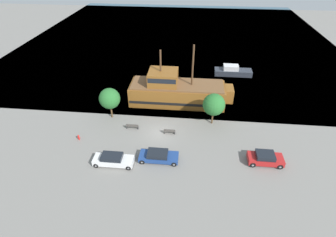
{
  "coord_description": "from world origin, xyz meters",
  "views": [
    {
      "loc": [
        3.95,
        -29.08,
        23.04
      ],
      "look_at": [
        0.86,
        2.0,
        1.2
      ],
      "focal_mm": 28.0,
      "sensor_mm": 36.0,
      "label": 1
    }
  ],
  "objects_px": {
    "parked_car_curb_front": "(265,158)",
    "fire_hydrant": "(79,137)",
    "moored_boat_dockside": "(233,71)",
    "parked_car_curb_mid": "(113,160)",
    "bench_promenade_west": "(132,126)",
    "pirate_ship": "(176,91)",
    "parked_car_curb_rear": "(159,156)",
    "bench_promenade_east": "(170,131)"
  },
  "relations": [
    {
      "from": "parked_car_curb_rear",
      "to": "bench_promenade_west",
      "type": "distance_m",
      "value": 7.63
    },
    {
      "from": "moored_boat_dockside",
      "to": "parked_car_curb_front",
      "type": "bearing_deg",
      "value": -86.76
    },
    {
      "from": "fire_hydrant",
      "to": "bench_promenade_west",
      "type": "bearing_deg",
      "value": 25.02
    },
    {
      "from": "parked_car_curb_mid",
      "to": "bench_promenade_east",
      "type": "distance_m",
      "value": 9.15
    },
    {
      "from": "pirate_ship",
      "to": "moored_boat_dockside",
      "type": "xyz_separation_m",
      "value": [
        10.48,
        11.66,
        -1.32
      ]
    },
    {
      "from": "parked_car_curb_mid",
      "to": "bench_promenade_west",
      "type": "height_order",
      "value": "parked_car_curb_mid"
    },
    {
      "from": "pirate_ship",
      "to": "fire_hydrant",
      "type": "distance_m",
      "value": 16.97
    },
    {
      "from": "parked_car_curb_mid",
      "to": "bench_promenade_west",
      "type": "distance_m",
      "value": 7.36
    },
    {
      "from": "bench_promenade_west",
      "to": "parked_car_curb_mid",
      "type": "bearing_deg",
      "value": -96.02
    },
    {
      "from": "parked_car_curb_front",
      "to": "fire_hydrant",
      "type": "height_order",
      "value": "parked_car_curb_front"
    },
    {
      "from": "parked_car_curb_mid",
      "to": "parked_car_curb_rear",
      "type": "bearing_deg",
      "value": 12.94
    },
    {
      "from": "moored_boat_dockside",
      "to": "parked_car_curb_rear",
      "type": "relative_size",
      "value": 1.51
    },
    {
      "from": "parked_car_curb_front",
      "to": "bench_promenade_west",
      "type": "distance_m",
      "value": 18.44
    },
    {
      "from": "parked_car_curb_mid",
      "to": "parked_car_curb_rear",
      "type": "xyz_separation_m",
      "value": [
        5.39,
        1.24,
        -0.06
      ]
    },
    {
      "from": "bench_promenade_east",
      "to": "bench_promenade_west",
      "type": "relative_size",
      "value": 0.91
    },
    {
      "from": "parked_car_curb_mid",
      "to": "parked_car_curb_rear",
      "type": "distance_m",
      "value": 5.53
    },
    {
      "from": "fire_hydrant",
      "to": "bench_promenade_east",
      "type": "height_order",
      "value": "bench_promenade_east"
    },
    {
      "from": "bench_promenade_east",
      "to": "parked_car_curb_rear",
      "type": "bearing_deg",
      "value": -98.98
    },
    {
      "from": "parked_car_curb_rear",
      "to": "moored_boat_dockside",
      "type": "bearing_deg",
      "value": 65.77
    },
    {
      "from": "pirate_ship",
      "to": "parked_car_curb_mid",
      "type": "xyz_separation_m",
      "value": [
        -6.55,
        -15.42,
        -1.36
      ]
    },
    {
      "from": "parked_car_curb_rear",
      "to": "bench_promenade_west",
      "type": "relative_size",
      "value": 2.78
    },
    {
      "from": "bench_promenade_west",
      "to": "parked_car_curb_front",
      "type": "bearing_deg",
      "value": -16.59
    },
    {
      "from": "parked_car_curb_mid",
      "to": "moored_boat_dockside",
      "type": "bearing_deg",
      "value": 57.85
    },
    {
      "from": "pirate_ship",
      "to": "parked_car_curb_front",
      "type": "bearing_deg",
      "value": -48.35
    },
    {
      "from": "fire_hydrant",
      "to": "bench_promenade_west",
      "type": "xyz_separation_m",
      "value": [
        6.8,
        3.17,
        0.03
      ]
    },
    {
      "from": "moored_boat_dockside",
      "to": "bench_promenade_west",
      "type": "xyz_separation_m",
      "value": [
        -16.25,
        -19.77,
        -0.32
      ]
    },
    {
      "from": "pirate_ship",
      "to": "parked_car_curb_front",
      "type": "relative_size",
      "value": 3.97
    },
    {
      "from": "pirate_ship",
      "to": "bench_promenade_west",
      "type": "relative_size",
      "value": 9.61
    },
    {
      "from": "parked_car_curb_front",
      "to": "bench_promenade_west",
      "type": "relative_size",
      "value": 2.42
    },
    {
      "from": "parked_car_curb_mid",
      "to": "fire_hydrant",
      "type": "height_order",
      "value": "parked_car_curb_mid"
    },
    {
      "from": "fire_hydrant",
      "to": "bench_promenade_west",
      "type": "distance_m",
      "value": 7.5
    },
    {
      "from": "parked_car_curb_mid",
      "to": "pirate_ship",
      "type": "bearing_deg",
      "value": 66.99
    },
    {
      "from": "pirate_ship",
      "to": "parked_car_curb_front",
      "type": "distance_m",
      "value": 17.95
    },
    {
      "from": "fire_hydrant",
      "to": "bench_promenade_west",
      "type": "height_order",
      "value": "bench_promenade_west"
    },
    {
      "from": "bench_promenade_west",
      "to": "bench_promenade_east",
      "type": "bearing_deg",
      "value": -6.67
    },
    {
      "from": "pirate_ship",
      "to": "fire_hydrant",
      "type": "relative_size",
      "value": 21.85
    },
    {
      "from": "pirate_ship",
      "to": "parked_car_curb_rear",
      "type": "distance_m",
      "value": 14.3
    },
    {
      "from": "parked_car_curb_front",
      "to": "bench_promenade_east",
      "type": "height_order",
      "value": "parked_car_curb_front"
    },
    {
      "from": "moored_boat_dockside",
      "to": "bench_promenade_east",
      "type": "relative_size",
      "value": 4.62
    },
    {
      "from": "moored_boat_dockside",
      "to": "fire_hydrant",
      "type": "distance_m",
      "value": 32.52
    },
    {
      "from": "moored_boat_dockside",
      "to": "bench_promenade_west",
      "type": "height_order",
      "value": "moored_boat_dockside"
    },
    {
      "from": "parked_car_curb_front",
      "to": "fire_hydrant",
      "type": "distance_m",
      "value": 24.56
    }
  ]
}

